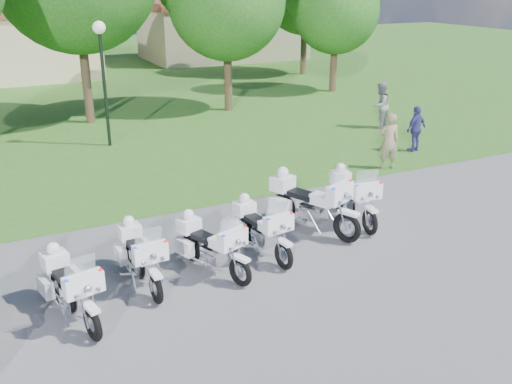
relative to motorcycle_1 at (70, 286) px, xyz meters
name	(u,v)px	position (x,y,z in m)	size (l,w,h in m)	color
ground	(292,245)	(4.98, 0.78, -0.62)	(100.00, 100.00, 0.00)	slate
grass_lawn	(80,74)	(4.98, 27.78, -0.61)	(100.00, 48.00, 0.01)	#276A21
motorcycle_1	(70,286)	(0.00, 0.00, 0.00)	(1.00, 2.17, 1.47)	black
motorcycle_2	(140,255)	(1.45, 0.68, -0.01)	(0.73, 2.14, 1.44)	black
motorcycle_3	(210,244)	(2.86, 0.50, -0.01)	(1.15, 2.05, 1.44)	black
motorcycle_4	(260,227)	(4.17, 0.79, -0.01)	(0.85, 2.16, 1.45)	black
motorcycle_5	(309,202)	(5.76, 1.38, 0.11)	(1.48, 2.43, 1.74)	black
motorcycle_6	(352,195)	(7.05, 1.44, 0.03)	(0.95, 2.28, 1.54)	black
lamp_post	(101,54)	(3.08, 10.85, 2.66)	(0.44, 0.44, 4.36)	black
tree_3	(335,1)	(16.07, 16.15, 3.96)	(5.19, 4.43, 6.92)	#38281C
building_east	(222,30)	(15.98, 30.78, 1.45)	(11.44, 7.28, 4.10)	tan
bystander_a	(389,141)	(10.44, 4.31, 0.28)	(0.65, 0.43, 1.79)	gray
bystander_b	(380,105)	(13.44, 8.66, 0.30)	(0.89, 0.70, 1.84)	gray
bystander_c	(416,129)	(12.52, 5.44, 0.18)	(0.94, 0.39, 1.60)	#393681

